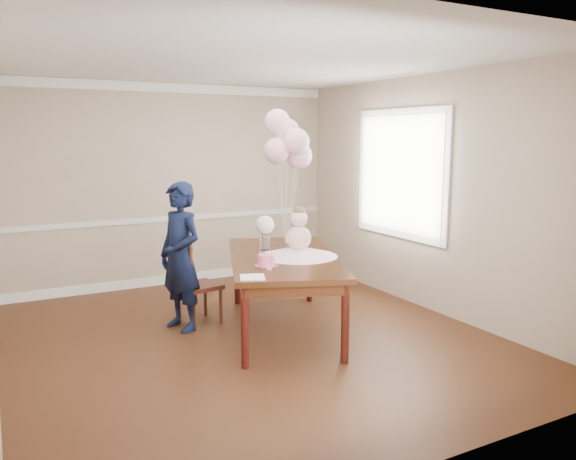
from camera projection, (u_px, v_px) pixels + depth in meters
The scene contains 49 objects.
floor at pixel (252, 339), 5.59m from camera, with size 4.50×5.00×0.00m, color #33190C.
ceiling at pixel (248, 59), 5.15m from camera, with size 4.50×5.00×0.02m, color silver.
wall_back at pixel (174, 185), 7.55m from camera, with size 4.50×0.02×2.70m, color tan.
wall_front at pixel (431, 251), 3.19m from camera, with size 4.50×0.02×2.70m, color tan.
wall_right at pixel (429, 194), 6.42m from camera, with size 0.02×5.00×2.70m, color tan.
chair_rail_trim at pixel (175, 218), 7.61m from camera, with size 4.50×0.02×0.07m, color silver.
crown_molding at pixel (171, 88), 7.33m from camera, with size 4.50×0.02×0.12m, color white.
baseboard_trim at pixel (177, 279), 7.75m from camera, with size 4.50×0.02×0.12m, color white.
window_frame at pixel (400, 174), 6.81m from camera, with size 0.02×1.66×1.56m, color silver.
window_blinds at pixel (399, 174), 6.80m from camera, with size 0.01×1.50×1.40m, color silver.
dining_table_top at pixel (283, 258), 5.77m from camera, with size 1.05×2.10×0.05m, color black.
table_apron at pixel (283, 265), 5.78m from camera, with size 0.95×2.00×0.11m, color black.
table_leg_fl at pixel (245, 327), 4.84m from camera, with size 0.07×0.07×0.74m, color black.
table_leg_fr at pixel (345, 323), 4.94m from camera, with size 0.07×0.07×0.74m, color black.
table_leg_bl at pixel (237, 274), 6.73m from camera, with size 0.07×0.07×0.74m, color black.
table_leg_br at pixel (310, 272), 6.84m from camera, with size 0.07×0.07×0.74m, color black.
baby_skirt at pixel (299, 251), 5.73m from camera, with size 0.80×0.80×0.11m, color #F6B5C9.
baby_torso at pixel (299, 238), 5.70m from camera, with size 0.25×0.25×0.25m, color pink.
baby_head at pixel (299, 218), 5.67m from camera, with size 0.18×0.18×0.18m, color beige.
baby_hair at pixel (299, 212), 5.66m from camera, with size 0.13×0.13×0.13m, color brown.
cake_platter at pixel (266, 266), 5.28m from camera, with size 0.23×0.23×0.01m, color #B9B8BD.
birthday_cake at pixel (266, 260), 5.27m from camera, with size 0.16×0.16×0.11m, color #FB4F7C.
cake_flower_a at pixel (266, 253), 5.26m from camera, with size 0.03×0.03×0.03m, color white.
cake_flower_b at pixel (269, 252), 5.28m from camera, with size 0.03×0.03×0.03m, color white.
rose_vase_near at pixel (265, 242), 6.04m from camera, with size 0.11×0.11×0.17m, color white.
roses_near at pixel (265, 225), 6.01m from camera, with size 0.20×0.20×0.20m, color #FAD2D6.
napkin at pixel (252, 277), 4.85m from camera, with size 0.21×0.21×0.01m, color white.
balloon_weight at pixel (286, 244), 6.34m from camera, with size 0.04×0.04×0.02m, color #BAB9BE.
balloon_a at pixel (277, 151), 6.16m from camera, with size 0.29×0.29×0.29m, color #EFA9B9.
balloon_b at pixel (296, 141), 6.12m from camera, with size 0.29×0.29×0.29m, color #F2ABCD.
balloon_c at pixel (287, 132), 6.25m from camera, with size 0.29×0.29×0.29m, color #E09FAE.
balloon_d at pixel (277, 122), 6.24m from camera, with size 0.29×0.29×0.29m, color #FFB4D5.
balloon_e at pixel (299, 155), 6.28m from camera, with size 0.29×0.29×0.29m, color #FFB4D2.
balloon_ribbon_a at pixel (281, 205), 6.27m from camera, with size 0.00×0.00×0.88m, color silver.
balloon_ribbon_b at pixel (291, 201), 6.24m from camera, with size 0.00×0.00×0.99m, color white.
balloon_ribbon_c at pixel (287, 195), 6.31m from camera, with size 0.00×0.00×1.09m, color white.
balloon_ribbon_d at pixel (282, 190), 6.30m from camera, with size 0.00×0.00×1.20m, color white.
balloon_ribbon_e at pixel (293, 207), 6.33m from camera, with size 0.00×0.00×0.83m, color white.
dining_chair_seat at pixel (199, 286), 6.02m from camera, with size 0.40×0.40×0.05m, color #3C1510.
chair_leg_fl at pixel (194, 312), 5.83m from camera, with size 0.04×0.04×0.39m, color #34170E.
chair_leg_fr at pixel (221, 306), 6.03m from camera, with size 0.04×0.04×0.39m, color #38190F.
chair_leg_bl at pixel (179, 305), 6.08m from camera, with size 0.04×0.04×0.39m, color #39200F.
chair_leg_br at pixel (205, 299), 6.29m from camera, with size 0.04×0.04×0.39m, color #351B0E.
chair_back_post_l at pixel (191, 267), 5.74m from camera, with size 0.04×0.04×0.51m, color #39210F.
chair_back_post_r at pixel (176, 262), 6.00m from camera, with size 0.04×0.04×0.51m, color #35110E.
chair_slat_low at pixel (184, 275), 5.89m from camera, with size 0.03×0.36×0.05m, color #35120E.
chair_slat_mid at pixel (183, 261), 5.86m from camera, with size 0.03×0.36×0.05m, color #3A1E10.
chair_slat_top at pixel (183, 248), 5.84m from camera, with size 0.03×0.36×0.05m, color #3C1410.
woman at pixel (180, 257), 5.78m from camera, with size 0.56×0.37×1.54m, color black.
Camera 1 is at (-2.19, -4.88, 1.99)m, focal length 35.00 mm.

